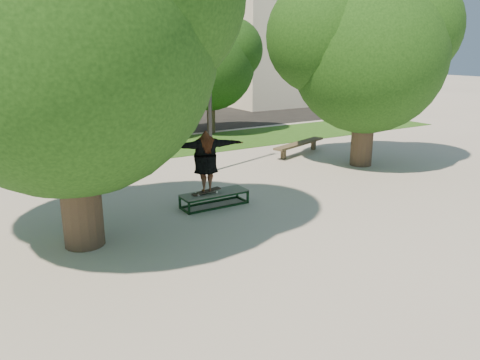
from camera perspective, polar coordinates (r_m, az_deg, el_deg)
ground at (r=11.37m, az=4.00°, el=-5.11°), size 120.00×120.00×0.00m
grass_strip at (r=19.91m, az=-9.69°, el=3.88°), size 30.00×4.00×0.02m
asphalt_strip at (r=25.70m, az=-17.31°, el=6.06°), size 40.00×8.00×0.01m
tree_left at (r=9.90m, az=-21.30°, el=16.93°), size 6.96×5.95×7.12m
tree_right at (r=16.86m, az=15.02°, el=15.45°), size 6.24×5.33×6.51m
bg_tree_mid at (r=21.31m, az=-18.29°, el=14.97°), size 5.76×4.92×6.24m
bg_tree_right at (r=22.82m, az=-3.90°, el=14.39°), size 5.04×4.31×5.43m
lamppost at (r=15.43m, az=-3.74°, el=12.44°), size 0.25×0.15×6.11m
side_building at (r=39.03m, az=6.99°, el=15.65°), size 15.00×10.00×8.00m
grind_box at (r=12.42m, az=-3.15°, el=-2.32°), size 1.80×0.60×0.38m
skater_rig at (r=12.03m, az=-4.20°, el=2.30°), size 2.03×0.96×1.68m
bench at (r=18.58m, az=7.24°, el=4.33°), size 3.00×1.39×0.47m
car_dark at (r=22.54m, az=-24.06°, el=5.91°), size 2.00×4.40×1.40m
car_grey at (r=23.38m, az=-21.05°, el=6.72°), size 2.59×5.58×1.55m
car_silver_b at (r=26.83m, az=-12.29°, el=8.17°), size 2.33×4.62×1.29m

